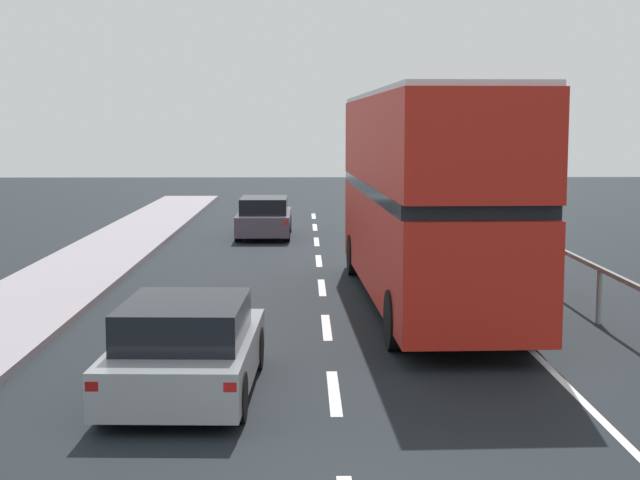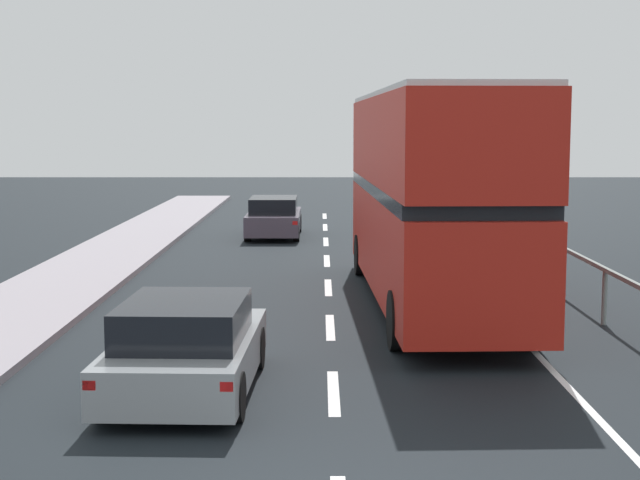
{
  "view_description": "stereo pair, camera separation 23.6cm",
  "coord_description": "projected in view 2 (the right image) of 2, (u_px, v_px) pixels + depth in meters",
  "views": [
    {
      "loc": [
        -0.42,
        -8.47,
        3.71
      ],
      "look_at": [
        -0.12,
        8.67,
        1.64
      ],
      "focal_mm": 53.41,
      "sensor_mm": 36.0,
      "label": 1
    },
    {
      "loc": [
        -0.19,
        -8.47,
        3.71
      ],
      "look_at": [
        -0.12,
        8.67,
        1.64
      ],
      "focal_mm": 53.41,
      "sensor_mm": 36.0,
      "label": 2
    }
  ],
  "objects": [
    {
      "name": "lane_paint_markings",
      "position": [
        431.0,
        325.0,
        17.71
      ],
      "size": [
        3.49,
        46.0,
        0.01
      ],
      "color": "silver",
      "rests_on": "ground"
    },
    {
      "name": "sedan_car_ahead",
      "position": [
        270.0,
        217.0,
        31.81
      ],
      "size": [
        1.78,
        4.18,
        1.33
      ],
      "rotation": [
        0.0,
        0.0,
        -0.0
      ],
      "color": "#4D4553",
      "rests_on": "ground"
    },
    {
      "name": "bridge_side_railing",
      "position": [
        601.0,
        278.0,
        17.7
      ],
      "size": [
        0.1,
        42.0,
        1.08
      ],
      "color": "gray",
      "rests_on": "ground"
    },
    {
      "name": "double_decker_bus_red",
      "position": [
        427.0,
        193.0,
        19.45
      ],
      "size": [
        2.8,
        11.09,
        4.38
      ],
      "rotation": [
        0.0,
        0.0,
        0.03
      ],
      "color": "#B11F15",
      "rests_on": "ground"
    },
    {
      "name": "hatchback_car_near",
      "position": [
        183.0,
        348.0,
        13.17
      ],
      "size": [
        1.99,
        4.1,
        1.33
      ],
      "rotation": [
        0.0,
        0.0,
        -0.04
      ],
      "color": "gray",
      "rests_on": "ground"
    }
  ]
}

